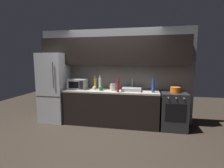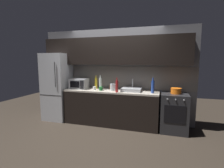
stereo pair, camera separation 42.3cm
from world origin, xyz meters
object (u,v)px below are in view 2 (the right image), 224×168
mug_orange (111,87)px  mug_green (101,89)px  mug_white (94,88)px  cooking_pot (176,91)px  oven_range (174,113)px  wine_bottle_clear (100,84)px  refrigerator (57,87)px  wine_bottle_blue (153,87)px  wine_bottle_red (117,86)px  wine_bottle_yellow (96,83)px  kettle (113,87)px  microwave (79,84)px

mug_orange → mug_green: mug_orange is taller
mug_white → cooking_pot: cooking_pot is taller
oven_range → wine_bottle_clear: 1.94m
wine_bottle_clear → cooking_pot: 1.86m
wine_bottle_clear → cooking_pot: (1.86, -0.02, -0.10)m
refrigerator → mug_white: bearing=-2.8°
mug_white → mug_orange: 0.45m
wine_bottle_blue → mug_green: bearing=-179.8°
oven_range → wine_bottle_clear: size_ratio=2.36×
wine_bottle_clear → mug_orange: size_ratio=3.60×
mug_white → mug_orange: bearing=33.5°
cooking_pot → wine_bottle_red: bearing=-170.7°
wine_bottle_red → cooking_pot: wine_bottle_red is taller
wine_bottle_yellow → mug_orange: size_ratio=3.38×
refrigerator → cooking_pot: (3.16, 0.00, 0.04)m
wine_bottle_red → mug_orange: size_ratio=3.38×
kettle → mug_green: kettle is taller
microwave → mug_orange: microwave is taller
wine_bottle_red → wine_bottle_blue: bearing=9.5°
microwave → wine_bottle_clear: bearing=0.2°
wine_bottle_clear → wine_bottle_blue: wine_bottle_clear is taller
mug_green → wine_bottle_clear: bearing=115.4°
mug_green → cooking_pot: size_ratio=0.41×
wine_bottle_yellow → mug_white: (0.04, -0.20, -0.11)m
oven_range → wine_bottle_yellow: 2.11m
microwave → wine_bottle_blue: size_ratio=1.27×
wine_bottle_blue → mug_orange: 1.14m
refrigerator → wine_bottle_clear: bearing=0.9°
refrigerator → mug_white: 1.16m
mug_orange → cooking_pot: cooking_pot is taller
microwave → wine_bottle_clear: (0.61, 0.00, 0.03)m
refrigerator → cooking_pot: 3.16m
refrigerator → wine_bottle_blue: 2.64m
oven_range → wine_bottle_red: size_ratio=2.52×
microwave → kettle: bearing=-2.0°
oven_range → wine_bottle_red: wine_bottle_red is taller
mug_white → mug_orange: mug_orange is taller
oven_range → mug_orange: mug_orange is taller
oven_range → microwave: microwave is taller
oven_range → cooking_pot: (0.02, 0.00, 0.52)m
microwave → oven_range: bearing=-0.5°
refrigerator → kettle: size_ratio=9.44×
mug_green → cooking_pot: bearing=2.7°
microwave → mug_orange: 0.88m
wine_bottle_yellow → wine_bottle_blue: (1.52, -0.23, 0.00)m
kettle → wine_bottle_blue: size_ratio=0.54×
wine_bottle_yellow → mug_green: wine_bottle_yellow is taller
mug_green → cooking_pot: (1.81, 0.09, 0.02)m
wine_bottle_red → wine_bottle_blue: wine_bottle_blue is taller
mug_white → mug_orange: size_ratio=0.82×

